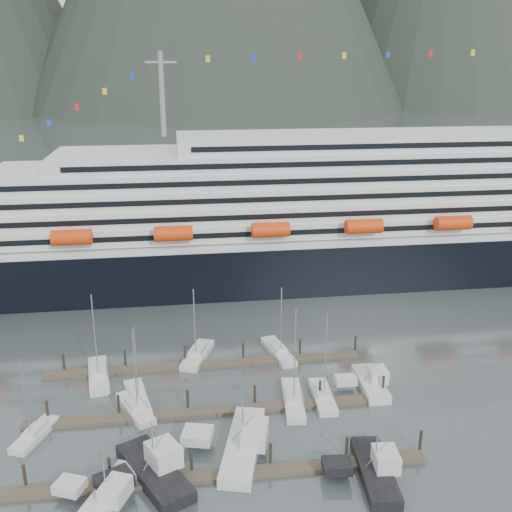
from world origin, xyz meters
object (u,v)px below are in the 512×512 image
object	(u,v)px
sailboat_c	(135,409)
sailboat_g	(278,352)
sailboat_e	(99,376)
sailboat_b	(138,399)
trawler_c	(242,444)
trawler_a	(105,498)
sailboat_f	(198,355)
sailboat_a	(35,435)
cruise_ship	(355,219)
trawler_e	(370,382)
trawler_d	(374,470)
sailboat_d	(293,400)
sailboat_h	(323,397)
trawler_b	(153,471)

from	to	relation	value
sailboat_c	sailboat_g	world-z (taller)	sailboat_c
sailboat_c	sailboat_e	world-z (taller)	sailboat_e
sailboat_b	trawler_c	xyz separation A→B (m)	(12.82, -12.69, 0.53)
sailboat_e	trawler_a	distance (m)	27.30
sailboat_f	sailboat_g	xyz separation A→B (m)	(12.81, -0.50, -0.02)
sailboat_a	sailboat_c	size ratio (longest dim) A/B	0.91
sailboat_b	sailboat_c	bearing A→B (deg)	163.72
cruise_ship	trawler_e	distance (m)	51.31
trawler_a	trawler_d	world-z (taller)	trawler_d
trawler_a	sailboat_d	bearing A→B (deg)	-31.13
sailboat_b	sailboat_h	size ratio (longest dim) A/B	0.90
trawler_a	trawler_c	size ratio (longest dim) A/B	0.78
sailboat_e	trawler_d	size ratio (longest dim) A/B	1.22
sailboat_e	sailboat_a	bearing A→B (deg)	147.53
trawler_c	sailboat_g	bearing A→B (deg)	-5.33
sailboat_c	trawler_c	xyz separation A→B (m)	(13.01, -10.33, 0.52)
sailboat_c	sailboat_f	world-z (taller)	sailboat_c
sailboat_b	sailboat_a	bearing A→B (deg)	106.72
sailboat_b	sailboat_h	distance (m)	25.38
cruise_ship	trawler_a	xyz separation A→B (m)	(-47.19, -67.57, -11.22)
sailboat_g	trawler_a	bearing A→B (deg)	130.79
trawler_d	sailboat_f	bearing A→B (deg)	35.83
sailboat_d	trawler_a	bearing A→B (deg)	131.58
sailboat_b	trawler_d	bearing A→B (deg)	-137.35
sailboat_b	trawler_b	bearing A→B (deg)	177.06
trawler_a	trawler_d	distance (m)	29.35
sailboat_c	sailboat_e	bearing A→B (deg)	7.53
sailboat_c	trawler_b	distance (m)	14.28
sailboat_e	trawler_e	world-z (taller)	sailboat_e
sailboat_c	sailboat_h	distance (m)	25.40
sailboat_b	sailboat_f	size ratio (longest dim) A/B	0.97
sailboat_g	sailboat_h	xyz separation A→B (m)	(3.67, -14.16, 0.02)
sailboat_d	trawler_e	distance (m)	11.90
cruise_ship	sailboat_e	bearing A→B (deg)	-141.42
sailboat_c	trawler_d	xyz separation A→B (m)	(27.14, -17.07, 0.46)
trawler_b	trawler_c	bearing A→B (deg)	-97.25
cruise_ship	sailboat_a	distance (m)	79.63
sailboat_a	sailboat_b	xyz separation A→B (m)	(12.25, 6.58, 0.01)
trawler_a	sailboat_h	bearing A→B (deg)	-35.00
sailboat_a	sailboat_d	distance (m)	33.42
cruise_ship	sailboat_f	size ratio (longest dim) A/B	16.90
sailboat_b	sailboat_g	xyz separation A→B (m)	(21.53, 11.15, -0.00)
sailboat_d	trawler_c	xyz separation A→B (m)	(-8.19, -9.40, 0.51)
sailboat_c	trawler_c	distance (m)	16.62
sailboat_c	sailboat_d	xyz separation A→B (m)	(21.20, -0.93, 0.01)
sailboat_a	sailboat_f	xyz separation A→B (m)	(20.97, 18.24, 0.03)
cruise_ship	sailboat_f	bearing A→B (deg)	-134.96
sailboat_a	sailboat_g	xyz separation A→B (m)	(33.78, 17.73, 0.01)
sailboat_d	sailboat_f	distance (m)	19.35
sailboat_d	sailboat_f	world-z (taller)	sailboat_d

